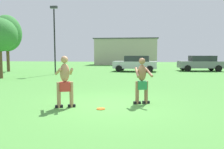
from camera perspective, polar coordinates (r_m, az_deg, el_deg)
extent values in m
plane|color=#4C8E3D|center=(7.96, -0.45, -7.70)|extent=(80.00, 80.00, 0.00)
cube|color=black|center=(8.20, 8.72, -7.05)|extent=(0.28, 0.19, 0.09)
cylinder|color=#936647|center=(8.13, 8.76, -4.53)|extent=(0.13, 0.13, 0.82)
cube|color=black|center=(8.09, 6.46, -7.20)|extent=(0.28, 0.19, 0.09)
cylinder|color=#936647|center=(8.02, 6.49, -4.64)|extent=(0.13, 0.13, 0.82)
cube|color=#28844C|center=(8.03, 7.65, -2.74)|extent=(0.39, 0.34, 0.30)
ellipsoid|color=#936647|center=(7.98, 7.69, 0.43)|extent=(0.37, 0.31, 0.59)
cylinder|color=#936647|center=(7.96, 9.40, 0.61)|extent=(0.33, 0.53, 0.33)
cylinder|color=#936647|center=(7.81, 6.45, 0.56)|extent=(0.19, 0.55, 0.34)
sphere|color=#936647|center=(7.95, 7.73, 3.42)|extent=(0.23, 0.23, 0.23)
cube|color=black|center=(7.71, -13.46, -7.95)|extent=(0.28, 0.19, 0.09)
cylinder|color=tan|center=(7.63, -13.52, -5.13)|extent=(0.13, 0.13, 0.86)
cube|color=black|center=(7.70, -10.33, -7.89)|extent=(0.28, 0.19, 0.09)
cylinder|color=tan|center=(7.62, -10.38, -5.07)|extent=(0.13, 0.13, 0.86)
cube|color=red|center=(7.58, -11.99, -3.06)|extent=(0.39, 0.34, 0.31)
ellipsoid|color=tan|center=(7.52, -12.06, 0.46)|extent=(0.37, 0.31, 0.62)
cylinder|color=tan|center=(7.63, -13.68, 0.73)|extent=(0.41, 0.53, 0.28)
cylinder|color=tan|center=(7.62, -10.44, 0.79)|extent=(0.31, 0.58, 0.28)
sphere|color=tan|center=(7.50, -12.13, 3.78)|extent=(0.24, 0.24, 0.24)
cylinder|color=orange|center=(7.31, -2.89, -8.80)|extent=(0.28, 0.28, 0.03)
cube|color=silver|center=(22.49, 5.95, 2.51)|extent=(4.43, 2.13, 0.70)
cube|color=#282D33|center=(22.45, 6.47, 4.11)|extent=(2.52, 1.77, 0.56)
cylinder|color=black|center=(21.83, 1.76, 1.53)|extent=(0.66, 0.27, 0.64)
cylinder|color=black|center=(23.60, 2.54, 1.82)|extent=(0.66, 0.27, 0.64)
cylinder|color=black|center=(21.50, 9.68, 1.39)|extent=(0.66, 0.27, 0.64)
cylinder|color=black|center=(23.30, 9.86, 1.70)|extent=(0.66, 0.27, 0.64)
cube|color=slate|center=(24.64, 21.68, 2.41)|extent=(4.43, 2.15, 0.70)
cube|color=#282D33|center=(24.69, 22.17, 3.86)|extent=(2.53, 1.78, 0.56)
cylinder|color=black|center=(23.35, 18.86, 1.49)|extent=(0.66, 0.27, 0.64)
cylinder|color=black|center=(25.09, 17.73, 1.78)|extent=(0.66, 0.27, 0.64)
cylinder|color=black|center=(24.36, 25.69, 1.40)|extent=(0.66, 0.27, 0.64)
cylinder|color=black|center=(26.02, 24.15, 1.69)|extent=(0.66, 0.27, 0.64)
cylinder|color=black|center=(19.95, -14.52, 8.08)|extent=(0.12, 0.12, 5.58)
cube|color=#333338|center=(20.31, -14.73, 16.39)|extent=(0.60, 0.24, 0.20)
cube|color=#B2A893|center=(36.30, 3.62, 5.76)|extent=(9.65, 4.47, 4.04)
cube|color=#3F3F44|center=(36.38, 3.64, 9.07)|extent=(10.04, 4.64, 0.16)
cylinder|color=brown|center=(24.46, -25.15, 3.68)|extent=(0.29, 0.29, 2.55)
ellipsoid|color=#387F38|center=(24.53, -25.39, 9.57)|extent=(2.80, 2.80, 3.54)
cylinder|color=brown|center=(17.98, -26.79, 2.76)|extent=(0.30, 0.30, 2.30)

